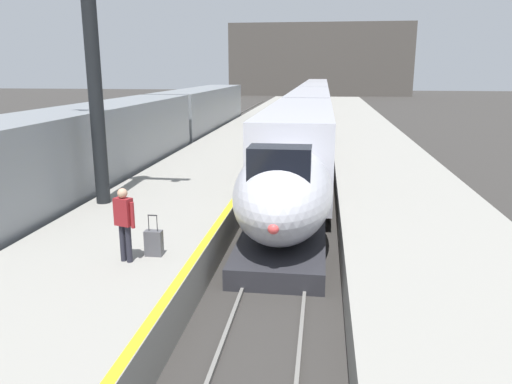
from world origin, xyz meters
TOP-DOWN VIEW (x-y plane):
  - platform_left at (-4.05, 24.75)m, footprint 4.80×110.00m
  - platform_right at (4.05, 24.75)m, footprint 4.80×110.00m
  - platform_left_safety_stripe at (-1.77, 24.75)m, footprint 0.20×107.80m
  - rail_main_left at (-0.75, 27.50)m, footprint 0.08×110.00m
  - rail_main_right at (0.75, 27.50)m, footprint 0.08×110.00m
  - rail_secondary_left at (-8.85, 27.50)m, footprint 0.08×110.00m
  - rail_secondary_right at (-7.35, 27.50)m, footprint 0.08×110.00m
  - highspeed_train_main at (0.00, 47.84)m, footprint 2.92×74.63m
  - regional_train_adjacent at (-8.10, 28.89)m, footprint 2.85×36.60m
  - station_column_mid at (-5.90, 15.21)m, footprint 4.00×0.68m
  - passenger_near_edge at (-3.22, 10.48)m, footprint 0.55×0.33m
  - rolling_suitcase at (-2.72, 10.90)m, footprint 0.40×0.22m
  - terminus_back_wall at (0.00, 102.00)m, footprint 36.00×2.00m

SIDE VIEW (x-z plane):
  - rail_main_left at x=-0.75m, z-range 0.00..0.12m
  - rail_main_right at x=0.75m, z-range 0.00..0.12m
  - rail_secondary_left at x=-8.85m, z-range 0.00..0.12m
  - rail_secondary_right at x=-7.35m, z-range 0.00..0.12m
  - platform_left at x=-4.05m, z-range 0.00..1.05m
  - platform_right at x=4.05m, z-range 0.00..1.05m
  - platform_left_safety_stripe at x=-1.77m, z-range 1.05..1.06m
  - rolling_suitcase at x=-2.72m, z-range 0.86..1.85m
  - highspeed_train_main at x=0.00m, z-range 0.18..3.78m
  - passenger_near_edge at x=-3.22m, z-range 1.19..2.88m
  - regional_train_adjacent at x=-8.10m, z-range 0.23..4.03m
  - station_column_mid at x=-5.90m, z-range 1.98..11.13m
  - terminus_back_wall at x=0.00m, z-range 0.00..14.00m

